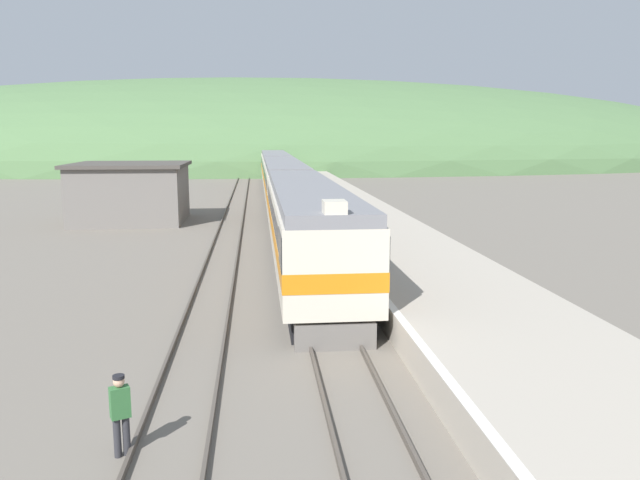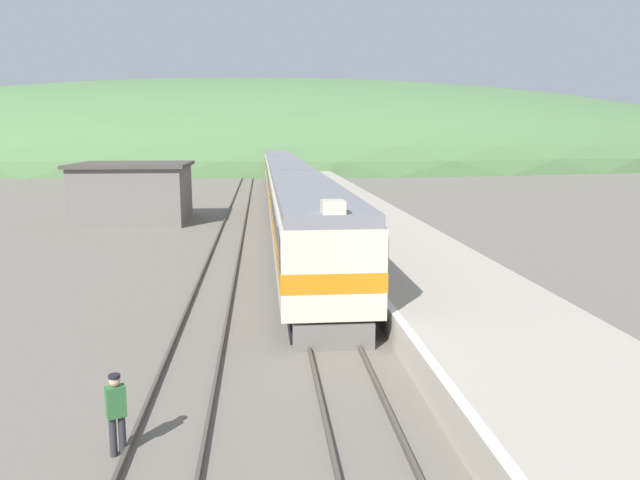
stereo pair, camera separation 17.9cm
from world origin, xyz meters
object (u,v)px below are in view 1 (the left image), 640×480
carriage_third (275,168)px  track_worker (120,411)px  express_train_lead_car (307,225)px  carriage_second (284,184)px

carriage_third → track_worker: 61.44m
express_train_lead_car → carriage_third: express_train_lead_car is taller
express_train_lead_car → carriage_third: size_ratio=0.95×
express_train_lead_car → track_worker: (-4.78, -15.61, -1.21)m
express_train_lead_car → track_worker: bearing=-107.0°
express_train_lead_car → carriage_second: bearing=90.0°
carriage_second → carriage_third: same height
express_train_lead_car → carriage_second: express_train_lead_car is taller
express_train_lead_car → carriage_second: 22.68m
carriage_third → track_worker: carriage_third is taller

